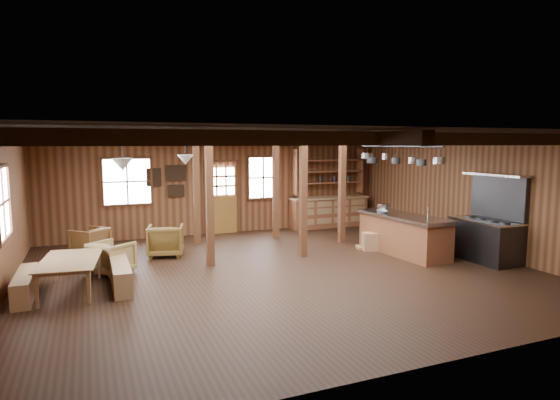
# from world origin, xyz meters

# --- Properties ---
(room) EXTENTS (10.04, 9.04, 2.84)m
(room) POSITION_xyz_m (0.00, 0.00, 1.40)
(room) COLOR black
(room) RESTS_ON ground
(ceiling_joists) EXTENTS (9.80, 8.82, 0.18)m
(ceiling_joists) POSITION_xyz_m (0.00, 0.18, 2.68)
(ceiling_joists) COLOR black
(ceiling_joists) RESTS_ON ceiling
(timber_posts) EXTENTS (3.95, 2.35, 2.80)m
(timber_posts) POSITION_xyz_m (0.52, 2.08, 1.40)
(timber_posts) COLOR #452713
(timber_posts) RESTS_ON floor
(back_door) EXTENTS (1.02, 0.08, 2.15)m
(back_door) POSITION_xyz_m (0.00, 4.45, 0.88)
(back_door) COLOR brown
(back_door) RESTS_ON floor
(window_back_left) EXTENTS (1.32, 0.06, 1.32)m
(window_back_left) POSITION_xyz_m (-2.60, 4.46, 1.60)
(window_back_left) COLOR white
(window_back_left) RESTS_ON wall_back
(window_back_right) EXTENTS (1.02, 0.06, 1.32)m
(window_back_right) POSITION_xyz_m (1.30, 4.46, 1.60)
(window_back_right) COLOR white
(window_back_right) RESTS_ON wall_back
(window_left) EXTENTS (0.14, 1.24, 1.32)m
(window_left) POSITION_xyz_m (-4.96, 0.50, 1.60)
(window_left) COLOR white
(window_left) RESTS_ON wall_back
(notice_boards) EXTENTS (1.08, 0.03, 0.90)m
(notice_boards) POSITION_xyz_m (-1.50, 4.46, 1.64)
(notice_boards) COLOR white
(notice_boards) RESTS_ON wall_back
(back_counter) EXTENTS (2.55, 0.60, 2.45)m
(back_counter) POSITION_xyz_m (3.40, 4.20, 0.60)
(back_counter) COLOR brown
(back_counter) RESTS_ON floor
(pendant_lamps) EXTENTS (1.86, 2.36, 0.66)m
(pendant_lamps) POSITION_xyz_m (-2.25, 1.00, 2.25)
(pendant_lamps) COLOR #2F2E31
(pendant_lamps) RESTS_ON ceiling
(pot_rack) EXTENTS (0.41, 3.00, 0.43)m
(pot_rack) POSITION_xyz_m (3.07, 0.39, 2.28)
(pot_rack) COLOR #2F2E31
(pot_rack) RESTS_ON ceiling
(kitchen_island) EXTENTS (1.04, 2.55, 1.20)m
(kitchen_island) POSITION_xyz_m (3.31, 0.30, 0.48)
(kitchen_island) COLOR brown
(kitchen_island) RESTS_ON floor
(step_stool) EXTENTS (0.59, 0.49, 0.44)m
(step_stool) POSITION_xyz_m (2.81, 0.87, 0.22)
(step_stool) COLOR #936742
(step_stool) RESTS_ON floor
(commercial_range) EXTENTS (0.81, 1.58, 1.95)m
(commercial_range) POSITION_xyz_m (4.65, -0.94, 0.63)
(commercial_range) COLOR #2F2E31
(commercial_range) RESTS_ON floor
(dining_table) EXTENTS (1.15, 1.80, 0.60)m
(dining_table) POSITION_xyz_m (-3.90, 0.14, 0.30)
(dining_table) COLOR olive
(dining_table) RESTS_ON floor
(bench_wall) EXTENTS (0.29, 1.53, 0.42)m
(bench_wall) POSITION_xyz_m (-4.65, 0.14, 0.21)
(bench_wall) COLOR #936742
(bench_wall) RESTS_ON floor
(bench_aisle) EXTENTS (0.31, 1.64, 0.45)m
(bench_aisle) POSITION_xyz_m (-3.10, 0.14, 0.23)
(bench_aisle) COLOR #936742
(bench_aisle) RESTS_ON floor
(armchair_a) EXTENTS (0.98, 0.99, 0.64)m
(armchair_a) POSITION_xyz_m (-3.60, 3.08, 0.32)
(armchair_a) COLOR brown
(armchair_a) RESTS_ON floor
(armchair_b) EXTENTS (0.95, 0.97, 0.73)m
(armchair_b) POSITION_xyz_m (-1.96, 2.25, 0.37)
(armchair_b) COLOR brown
(armchair_b) RESTS_ON floor
(armchair_c) EXTENTS (1.01, 1.01, 0.66)m
(armchair_c) POSITION_xyz_m (-3.20, 1.15, 0.33)
(armchair_c) COLOR olive
(armchair_c) RESTS_ON floor
(counter_pot) EXTENTS (0.32, 0.32, 0.19)m
(counter_pot) POSITION_xyz_m (3.19, 0.95, 1.03)
(counter_pot) COLOR #B4B7BB
(counter_pot) RESTS_ON kitchen_island
(bowl) EXTENTS (0.33, 0.33, 0.06)m
(bowl) POSITION_xyz_m (2.98, 0.72, 0.97)
(bowl) COLOR silver
(bowl) RESTS_ON kitchen_island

